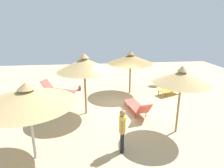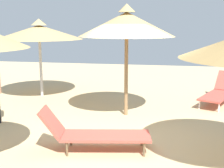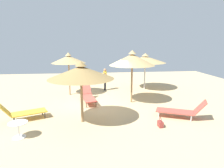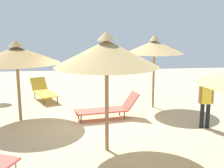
{
  "view_description": "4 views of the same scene",
  "coord_description": "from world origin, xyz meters",
  "px_view_note": "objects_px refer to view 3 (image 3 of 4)",
  "views": [
    {
      "loc": [
        9.27,
        -1.38,
        4.35
      ],
      "look_at": [
        0.05,
        -0.29,
        1.42
      ],
      "focal_mm": 31.18,
      "sensor_mm": 36.0,
      "label": 1
    },
    {
      "loc": [
        -0.83,
        6.42,
        2.52
      ],
      "look_at": [
        0.32,
        0.28,
        1.25
      ],
      "focal_mm": 48.31,
      "sensor_mm": 36.0,
      "label": 2
    },
    {
      "loc": [
        -10.98,
        0.83,
        3.48
      ],
      "look_at": [
        -0.13,
        -0.43,
        1.2
      ],
      "focal_mm": 32.59,
      "sensor_mm": 36.0,
      "label": 3
    },
    {
      "loc": [
        -0.42,
        -8.6,
        3.16
      ],
      "look_at": [
        0.62,
        0.11,
        1.38
      ],
      "focal_mm": 46.51,
      "sensor_mm": 36.0,
      "label": 4
    }
  ],
  "objects_px": {
    "lounge_chair_far_left": "(182,110)",
    "lounge_chair_front": "(23,112)",
    "parasol_umbrella_back": "(81,72)",
    "side_table_round": "(18,127)",
    "lounge_chair_near_left": "(88,96)",
    "handbag": "(160,124)",
    "parasol_umbrella_far_right": "(145,59)",
    "parasol_umbrella_center": "(132,60)",
    "person_standing_edge": "(105,78)",
    "parasol_umbrella_near_right": "(69,59)"
  },
  "relations": [
    {
      "from": "lounge_chair_far_left",
      "to": "handbag",
      "type": "distance_m",
      "value": 1.6
    },
    {
      "from": "parasol_umbrella_far_right",
      "to": "lounge_chair_front",
      "type": "xyz_separation_m",
      "value": [
        -5.41,
        7.11,
        -1.83
      ]
    },
    {
      "from": "lounge_chair_near_left",
      "to": "lounge_chair_far_left",
      "type": "bearing_deg",
      "value": -125.71
    },
    {
      "from": "lounge_chair_far_left",
      "to": "side_table_round",
      "type": "distance_m",
      "value": 6.96
    },
    {
      "from": "lounge_chair_far_left",
      "to": "lounge_chair_near_left",
      "type": "distance_m",
      "value": 5.32
    },
    {
      "from": "parasol_umbrella_center",
      "to": "side_table_round",
      "type": "xyz_separation_m",
      "value": [
        -3.94,
        5.07,
        -2.08
      ]
    },
    {
      "from": "parasol_umbrella_center",
      "to": "lounge_chair_far_left",
      "type": "height_order",
      "value": "parasol_umbrella_center"
    },
    {
      "from": "parasol_umbrella_far_right",
      "to": "lounge_chair_front",
      "type": "relative_size",
      "value": 1.47
    },
    {
      "from": "parasol_umbrella_far_right",
      "to": "side_table_round",
      "type": "height_order",
      "value": "parasol_umbrella_far_right"
    },
    {
      "from": "lounge_chair_far_left",
      "to": "lounge_chair_near_left",
      "type": "bearing_deg",
      "value": 54.29
    },
    {
      "from": "parasol_umbrella_back",
      "to": "lounge_chair_far_left",
      "type": "height_order",
      "value": "parasol_umbrella_back"
    },
    {
      "from": "parasol_umbrella_back",
      "to": "parasol_umbrella_near_right",
      "type": "bearing_deg",
      "value": 11.14
    },
    {
      "from": "parasol_umbrella_far_right",
      "to": "parasol_umbrella_near_right",
      "type": "bearing_deg",
      "value": 100.82
    },
    {
      "from": "lounge_chair_near_left",
      "to": "handbag",
      "type": "xyz_separation_m",
      "value": [
        -3.95,
        -2.99,
        -0.24
      ]
    },
    {
      "from": "person_standing_edge",
      "to": "side_table_round",
      "type": "bearing_deg",
      "value": 152.15
    },
    {
      "from": "parasol_umbrella_center",
      "to": "lounge_chair_far_left",
      "type": "bearing_deg",
      "value": -147.12
    },
    {
      "from": "parasol_umbrella_center",
      "to": "parasol_umbrella_far_right",
      "type": "relative_size",
      "value": 1.02
    },
    {
      "from": "parasol_umbrella_center",
      "to": "person_standing_edge",
      "type": "height_order",
      "value": "parasol_umbrella_center"
    },
    {
      "from": "lounge_chair_front",
      "to": "parasol_umbrella_near_right",
      "type": "bearing_deg",
      "value": -21.39
    },
    {
      "from": "parasol_umbrella_back",
      "to": "parasol_umbrella_far_right",
      "type": "relative_size",
      "value": 0.95
    },
    {
      "from": "lounge_chair_far_left",
      "to": "lounge_chair_near_left",
      "type": "relative_size",
      "value": 1.01
    },
    {
      "from": "lounge_chair_front",
      "to": "person_standing_edge",
      "type": "distance_m",
      "value": 6.83
    },
    {
      "from": "lounge_chair_far_left",
      "to": "person_standing_edge",
      "type": "distance_m",
      "value": 6.75
    },
    {
      "from": "lounge_chair_far_left",
      "to": "side_table_round",
      "type": "xyz_separation_m",
      "value": [
        -1.17,
        6.86,
        0.02
      ]
    },
    {
      "from": "parasol_umbrella_far_right",
      "to": "lounge_chair_far_left",
      "type": "bearing_deg",
      "value": -178.8
    },
    {
      "from": "parasol_umbrella_near_right",
      "to": "side_table_round",
      "type": "distance_m",
      "value": 6.57
    },
    {
      "from": "handbag",
      "to": "parasol_umbrella_far_right",
      "type": "bearing_deg",
      "value": -9.98
    },
    {
      "from": "lounge_chair_near_left",
      "to": "side_table_round",
      "type": "bearing_deg",
      "value": 149.34
    },
    {
      "from": "parasol_umbrella_near_right",
      "to": "side_table_round",
      "type": "height_order",
      "value": "parasol_umbrella_near_right"
    },
    {
      "from": "lounge_chair_far_left",
      "to": "person_standing_edge",
      "type": "height_order",
      "value": "person_standing_edge"
    },
    {
      "from": "side_table_round",
      "to": "parasol_umbrella_far_right",
      "type": "bearing_deg",
      "value": -43.22
    },
    {
      "from": "person_standing_edge",
      "to": "side_table_round",
      "type": "height_order",
      "value": "person_standing_edge"
    },
    {
      "from": "parasol_umbrella_near_right",
      "to": "lounge_chair_near_left",
      "type": "relative_size",
      "value": 1.25
    },
    {
      "from": "handbag",
      "to": "side_table_round",
      "type": "relative_size",
      "value": 0.59
    },
    {
      "from": "lounge_chair_front",
      "to": "lounge_chair_near_left",
      "type": "relative_size",
      "value": 0.9
    },
    {
      "from": "parasol_umbrella_back",
      "to": "handbag",
      "type": "distance_m",
      "value": 3.96
    },
    {
      "from": "parasol_umbrella_near_right",
      "to": "parasol_umbrella_center",
      "type": "height_order",
      "value": "parasol_umbrella_center"
    },
    {
      "from": "lounge_chair_far_left",
      "to": "lounge_chair_front",
      "type": "height_order",
      "value": "lounge_chair_far_left"
    },
    {
      "from": "parasol_umbrella_back",
      "to": "lounge_chair_far_left",
      "type": "distance_m",
      "value": 4.92
    },
    {
      "from": "lounge_chair_front",
      "to": "handbag",
      "type": "height_order",
      "value": "lounge_chair_front"
    },
    {
      "from": "parasol_umbrella_far_right",
      "to": "lounge_chair_far_left",
      "type": "xyz_separation_m",
      "value": [
        -5.99,
        -0.13,
        -1.84
      ]
    },
    {
      "from": "parasol_umbrella_center",
      "to": "person_standing_edge",
      "type": "relative_size",
      "value": 1.89
    },
    {
      "from": "parasol_umbrella_back",
      "to": "lounge_chair_far_left",
      "type": "xyz_separation_m",
      "value": [
        -0.1,
        -4.57,
        -1.83
      ]
    },
    {
      "from": "parasol_umbrella_far_right",
      "to": "lounge_chair_far_left",
      "type": "distance_m",
      "value": 6.27
    },
    {
      "from": "parasol_umbrella_near_right",
      "to": "lounge_chair_near_left",
      "type": "xyz_separation_m",
      "value": [
        -1.85,
        -1.2,
        -1.98
      ]
    },
    {
      "from": "person_standing_edge",
      "to": "side_table_round",
      "type": "distance_m",
      "value": 8.1
    },
    {
      "from": "parasol_umbrella_back",
      "to": "lounge_chair_near_left",
      "type": "bearing_deg",
      "value": -4.67
    },
    {
      "from": "parasol_umbrella_back",
      "to": "side_table_round",
      "type": "distance_m",
      "value": 3.18
    },
    {
      "from": "lounge_chair_front",
      "to": "handbag",
      "type": "xyz_separation_m",
      "value": [
        -1.43,
        -5.91,
        -0.25
      ]
    },
    {
      "from": "parasol_umbrella_near_right",
      "to": "handbag",
      "type": "relative_size",
      "value": 6.87
    }
  ]
}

